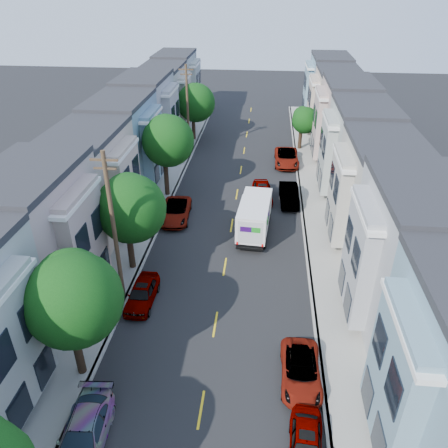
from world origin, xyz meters
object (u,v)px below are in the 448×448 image
parked_left_d (176,211)px  parked_right_d (287,158)px  parked_left_c (142,294)px  parked_right_c (289,195)px  lead_sedan (262,192)px  tree_d (167,141)px  tree_e (195,103)px  utility_pole_far (188,111)px  tree_b (72,300)px  utility_pole_near (114,230)px  parked_left_b (84,436)px  parked_right_b (301,371)px  parked_right_a (306,445)px  tree_c (130,209)px  fedex_truck (254,216)px  tree_far_r (304,121)px

parked_left_d → parked_right_d: size_ratio=0.92×
parked_left_c → parked_left_d: size_ratio=0.84×
parked_right_c → lead_sedan: bearing=168.1°
tree_d → tree_e: size_ratio=1.10×
utility_pole_far → lead_sedan: bearing=-51.0°
tree_b → parked_right_c: (11.20, 21.19, -4.25)m
tree_e → parked_right_d: bearing=-32.3°
tree_b → tree_d: 21.52m
utility_pole_near → lead_sedan: 18.09m
parked_left_b → parked_left_c: parked_left_b is taller
lead_sedan → parked_right_b: lead_sedan is taller
tree_d → parked_right_a: tree_d is taller
tree_b → lead_sedan: size_ratio=1.57×
parked_left_c → parked_right_a: parked_left_c is taller
parked_right_c → parked_right_d: (0.00, 9.33, 0.01)m
tree_c → tree_d: size_ratio=0.93×
lead_sedan → parked_right_c: bearing=-14.7°
utility_pole_near → fedex_truck: size_ratio=1.66×
parked_left_b → parked_right_c: 27.01m
utility_pole_far → parked_right_d: 12.17m
tree_far_r → parked_right_a: bearing=-92.9°
parked_right_a → tree_c: bearing=134.9°
tree_d → parked_left_d: (1.40, -4.42, -4.72)m
tree_far_r → parked_left_d: 22.05m
lead_sedan → parked_right_d: size_ratio=0.85×
utility_pole_far → parked_right_d: utility_pole_far is taller
parked_left_d → fedex_truck: bearing=-18.2°
tree_c → parked_left_c: 5.69m
parked_right_d → tree_e: bearing=146.9°
parked_right_b → parked_right_d: size_ratio=0.80×
parked_right_c → parked_left_b: bearing=-113.8°
tree_e → parked_right_d: size_ratio=1.27×
tree_far_r → parked_right_b: (-2.00, -34.82, -2.90)m
lead_sedan → parked_left_d: 8.59m
tree_b → parked_right_c: tree_b is taller
tree_b → tree_d: size_ratio=0.95×
tree_b → utility_pole_near: bearing=90.0°
tree_c → parked_right_c: 16.63m
tree_b → parked_left_b: tree_b is taller
fedex_truck → parked_right_b: size_ratio=1.36×
tree_c → parked_right_c: tree_c is taller
parked_right_b → utility_pole_near: bearing=153.3°
tree_e → parked_right_c: (11.20, -16.42, -3.95)m
parked_left_b → parked_right_b: bearing=21.4°
utility_pole_near → lead_sedan: bearing=60.2°
utility_pole_near → utility_pole_far: bearing=90.0°
parked_left_c → parked_right_b: parked_left_c is taller
tree_b → utility_pole_near: (0.00, 6.37, 0.14)m
parked_left_b → parked_right_a: (9.80, 0.57, -0.06)m
lead_sedan → parked_right_d: 9.26m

